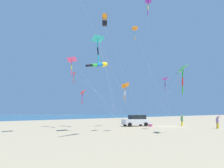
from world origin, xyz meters
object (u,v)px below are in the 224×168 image
(kite_box_red_high_left, at_px, (105,20))
(kite_delta_blue_topmost, at_px, (74,74))
(kite_delta_striped_overhead, at_px, (98,39))
(kite_delta_long_streamer_left, at_px, (182,69))
(person_adult_flyer, at_px, (182,120))
(kite_delta_purple_drifting, at_px, (125,86))
(parked_car, at_px, (136,120))
(kite_windsock_orange_high_right, at_px, (99,65))
(cooler_box, at_px, (150,125))
(person_child_green_jacket, at_px, (217,121))
(kite_delta_teal_far_right, at_px, (135,29))
(kite_delta_long_streamer_right, at_px, (82,92))
(kite_delta_white_trailing, at_px, (71,60))
(kite_delta_black_fish_shape, at_px, (165,79))
(kite_delta_green_low_center, at_px, (148,0))

(kite_box_red_high_left, xyz_separation_m, kite_delta_blue_topmost, (-2.11, -4.59, -9.39))
(kite_delta_striped_overhead, bearing_deg, kite_delta_long_streamer_left, 20.55)
(person_adult_flyer, bearing_deg, kite_delta_purple_drifting, -98.25)
(parked_car, height_order, kite_windsock_orange_high_right, kite_windsock_orange_high_right)
(cooler_box, bearing_deg, kite_delta_blue_topmost, -124.01)
(cooler_box, relative_size, kite_box_red_high_left, 0.03)
(parked_car, relative_size, person_child_green_jacket, 2.53)
(kite_windsock_orange_high_right, bearing_deg, kite_box_red_high_left, 125.26)
(kite_delta_long_streamer_left, distance_m, kite_delta_blue_topmost, 15.71)
(kite_delta_purple_drifting, bearing_deg, person_adult_flyer, 81.75)
(kite_delta_teal_far_right, xyz_separation_m, kite_delta_long_streamer_right, (-11.54, 3.21, -6.89))
(kite_windsock_orange_high_right, relative_size, kite_delta_white_trailing, 1.41)
(kite_box_red_high_left, height_order, kite_delta_black_fish_shape, kite_box_red_high_left)
(kite_box_red_high_left, bearing_deg, person_adult_flyer, 48.57)
(kite_delta_green_low_center, height_order, kite_delta_teal_far_right, kite_delta_green_low_center)
(kite_delta_long_streamer_right, bearing_deg, person_adult_flyer, 44.09)
(parked_car, relative_size, cooler_box, 7.38)
(kite_delta_long_streamer_right, bearing_deg, kite_box_red_high_left, 27.20)
(person_adult_flyer, bearing_deg, person_child_green_jacket, -28.09)
(parked_car, xyz_separation_m, kite_delta_green_low_center, (3.26, -1.16, 19.81))
(kite_delta_striped_overhead, xyz_separation_m, kite_delta_white_trailing, (-8.81, 4.22, -0.51))
(person_child_green_jacket, bearing_deg, cooler_box, -175.11)
(cooler_box, xyz_separation_m, kite_delta_purple_drifting, (1.73, -10.57, 5.27))
(parked_car, distance_m, cooler_box, 2.51)
(kite_delta_long_streamer_left, bearing_deg, cooler_box, 131.57)
(cooler_box, height_order, kite_delta_black_fish_shape, kite_delta_black_fish_shape)
(cooler_box, bearing_deg, kite_delta_teal_far_right, -72.56)
(kite_delta_green_low_center, relative_size, kite_delta_long_streamer_right, 3.17)
(kite_delta_green_low_center, bearing_deg, kite_delta_black_fish_shape, -34.30)
(kite_delta_long_streamer_right, bearing_deg, kite_delta_long_streamer_left, -7.24)
(kite_box_red_high_left, bearing_deg, kite_delta_green_low_center, 33.79)
(person_adult_flyer, bearing_deg, kite_delta_teal_far_right, -91.84)
(kite_box_red_high_left, distance_m, kite_delta_white_trailing, 8.53)
(kite_delta_striped_overhead, relative_size, kite_delta_long_streamer_right, 1.91)
(kite_delta_teal_far_right, bearing_deg, kite_delta_white_trailing, 171.67)
(kite_delta_striped_overhead, bearing_deg, parked_car, 97.84)
(kite_delta_long_streamer_left, height_order, kite_delta_blue_topmost, kite_delta_blue_topmost)
(kite_delta_purple_drifting, height_order, kite_delta_black_fish_shape, kite_delta_black_fish_shape)
(kite_delta_striped_overhead, distance_m, kite_delta_green_low_center, 14.80)
(parked_car, distance_m, kite_delta_striped_overhead, 16.13)
(cooler_box, relative_size, kite_delta_black_fish_shape, 0.05)
(kite_delta_teal_far_right, bearing_deg, kite_delta_long_streamer_left, 11.73)
(parked_car, distance_m, person_child_green_jacket, 12.30)
(parked_car, relative_size, kite_delta_long_streamer_left, 0.53)
(kite_delta_green_low_center, bearing_deg, kite_delta_purple_drifting, -85.10)
(cooler_box, bearing_deg, parked_car, -161.42)
(parked_car, height_order, kite_delta_black_fish_shape, kite_delta_black_fish_shape)
(person_adult_flyer, bearing_deg, kite_delta_blue_topmost, -126.86)
(kite_delta_black_fish_shape, bearing_deg, kite_box_red_high_left, -170.31)
(person_adult_flyer, height_order, person_child_green_jacket, person_adult_flyer)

